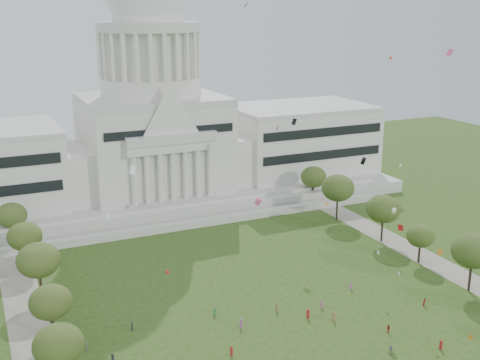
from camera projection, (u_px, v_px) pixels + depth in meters
capitol at (153, 133)px, 196.14m from camera, size 160.00×64.50×91.30m
path_left at (35, 356)px, 109.90m from camera, size 8.00×160.00×0.04m
path_right at (442, 267)px, 148.10m from camera, size 8.00×160.00×0.04m
row_tree_l_2 at (58, 345)px, 97.65m from camera, size 8.42×8.42×11.97m
row_tree_r_2 at (473, 251)px, 132.94m from camera, size 9.55×9.55×13.58m
row_tree_l_3 at (51, 302)px, 112.66m from camera, size 8.12×8.12×11.55m
row_tree_r_3 at (421, 236)px, 148.67m from camera, size 7.01×7.01×9.98m
row_tree_l_4 at (38, 260)px, 128.54m from camera, size 9.29×9.29×13.21m
row_tree_r_4 at (383, 209)px, 161.84m from camera, size 9.19×9.19×13.06m
row_tree_l_5 at (25, 237)px, 144.64m from camera, size 8.33×8.33×11.85m
row_tree_r_5 at (338, 188)px, 178.81m from camera, size 9.82×9.82×13.96m
row_tree_l_6 at (11, 215)px, 159.90m from camera, size 8.19×8.19×11.64m
row_tree_r_6 at (314, 177)px, 195.89m from camera, size 8.42×8.42×11.97m
person_2 at (425, 302)px, 128.34m from camera, size 0.97×0.83×1.70m
person_3 at (391, 350)px, 110.46m from camera, size 1.00×1.19×1.63m
person_10 at (389, 328)px, 117.72m from camera, size 0.57×1.01×1.71m
distant_crowd at (253, 353)px, 109.14m from camera, size 60.98×38.67×1.95m
kite_swarm at (323, 195)px, 103.00m from camera, size 83.82×101.82×62.08m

